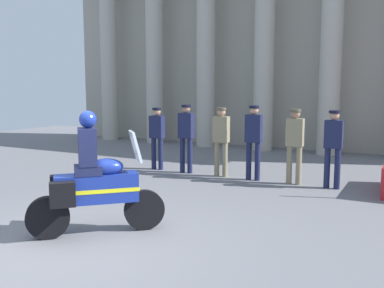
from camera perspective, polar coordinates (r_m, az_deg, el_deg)
ground_plane at (r=6.59m, az=-16.11°, el=-12.79°), size 28.00×28.00×0.00m
colonnade_backdrop at (r=16.12m, az=10.08°, el=14.23°), size 17.38×1.54×7.89m
officer_in_row_0 at (r=11.83m, az=-4.58°, el=1.41°), size 0.39×0.24×1.67m
officer_in_row_1 at (r=11.32m, az=-0.78°, el=1.46°), size 0.39×0.24×1.77m
officer_in_row_2 at (r=10.88m, az=3.81°, el=1.03°), size 0.39×0.24×1.72m
officer_in_row_3 at (r=10.54m, az=8.02°, el=0.99°), size 0.39×0.24×1.79m
officer_in_row_4 at (r=10.27m, az=13.24°, el=0.49°), size 0.39×0.24×1.73m
officer_in_row_5 at (r=10.06m, az=17.92°, el=0.16°), size 0.39×0.24×1.73m
motorcycle_with_rider at (r=6.81m, az=-12.91°, el=-5.05°), size 1.58×1.54×1.90m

